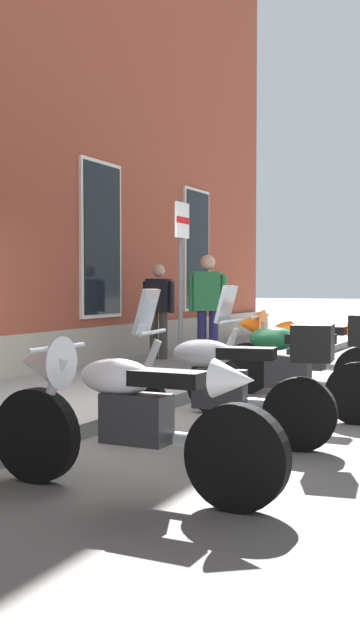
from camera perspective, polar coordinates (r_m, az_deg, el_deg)
ground_plane at (r=7.39m, az=-3.50°, el=-7.90°), size 140.00×140.00×0.00m
sidewalk at (r=8.11m, az=-12.03°, el=-6.50°), size 28.78×2.73×0.14m
motorcycle_white_sport at (r=4.80m, az=-4.77°, el=-6.94°), size 0.62×2.14×1.02m
motorcycle_silver_touring at (r=6.20m, az=3.73°, el=-4.75°), size 0.71×2.06×1.33m
motorcycle_green_touring at (r=7.50m, az=8.93°, el=-3.39°), size 0.62×2.10×1.36m
motorcycle_orange_sport at (r=9.06m, az=9.02°, el=-2.31°), size 0.62×2.07×1.06m
pedestrian_striped_shirt at (r=11.08m, az=2.17°, el=1.30°), size 0.29×0.58×1.68m
pedestrian_dark_jacket at (r=12.13m, az=-1.68°, el=1.08°), size 0.22×0.59×1.57m
parking_sign at (r=9.19m, az=0.10°, el=4.35°), size 0.36×0.07×2.28m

